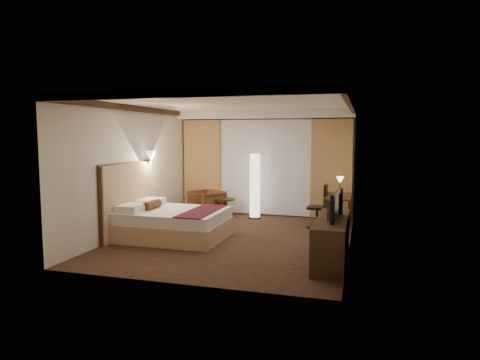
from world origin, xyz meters
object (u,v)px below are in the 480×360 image
(floor_lamp, at_px, (255,186))
(dresser, at_px, (332,240))
(office_chair, at_px, (317,206))
(desk, at_px, (338,212))
(side_table, at_px, (225,209))
(bed, at_px, (174,224))
(television, at_px, (331,201))
(armchair, at_px, (207,202))

(floor_lamp, xyz_separation_m, dresser, (2.13, -3.28, -0.45))
(office_chair, distance_m, dresser, 2.63)
(desk, bearing_deg, office_chair, -173.84)
(office_chair, bearing_deg, side_table, 172.64)
(side_table, distance_m, floor_lamp, 0.93)
(bed, distance_m, dresser, 3.27)
(television, bearing_deg, side_table, 47.92)
(side_table, bearing_deg, television, -47.10)
(bed, height_order, desk, desk)
(office_chair, relative_size, dresser, 0.53)
(armchair, height_order, floor_lamp, floor_lamp)
(bed, xyz_separation_m, armchair, (-0.18, 2.31, 0.08))
(bed, relative_size, office_chair, 2.03)
(floor_lamp, relative_size, desk, 1.39)
(bed, bearing_deg, side_table, 80.80)
(bed, relative_size, floor_lamp, 1.24)
(side_table, relative_size, dresser, 0.27)
(armchair, bearing_deg, dresser, -8.49)
(floor_lamp, height_order, office_chair, floor_lamp)
(office_chair, height_order, television, television)
(bed, xyz_separation_m, desk, (3.13, 1.85, 0.08))
(armchair, relative_size, television, 0.75)
(armchair, distance_m, television, 4.58)
(armchair, bearing_deg, floor_lamp, 43.29)
(bed, xyz_separation_m, office_chair, (2.67, 1.80, 0.20))
(desk, relative_size, office_chair, 1.17)
(side_table, relative_size, television, 0.50)
(dresser, xyz_separation_m, television, (-0.03, 0.00, 0.66))
(side_table, relative_size, desk, 0.44)
(television, bearing_deg, bed, 81.14)
(dresser, distance_m, television, 0.66)
(armchair, height_order, television, television)
(dresser, bearing_deg, armchair, 137.38)
(armchair, distance_m, floor_lamp, 1.31)
(desk, relative_size, dresser, 0.62)
(floor_lamp, distance_m, dresser, 3.94)
(television, bearing_deg, dresser, -84.98)
(bed, bearing_deg, dresser, -13.75)
(bed, distance_m, side_table, 2.25)
(desk, height_order, dresser, desk)
(bed, height_order, office_chair, office_chair)
(side_table, distance_m, desk, 2.80)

